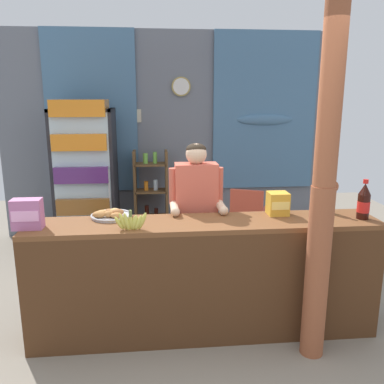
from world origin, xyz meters
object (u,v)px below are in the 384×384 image
object	(u,v)px
stall_counter	(206,272)
drink_fridge	(85,169)
snack_box_choco_powder	(278,203)
snack_box_wafer	(27,214)
plastic_lawn_chair	(248,215)
soda_bottle_lime_soda	(331,202)
banana_bunch	(131,222)
shopkeeper	(196,207)
bottle_shelf_rack	(151,193)
timber_post	(323,194)
soda_bottle_cola	(364,202)
pastry_tray	(111,215)

from	to	relation	value
stall_counter	drink_fridge	size ratio (longest dim) A/B	1.47
snack_box_choco_powder	snack_box_wafer	bearing A→B (deg)	-174.63
drink_fridge	plastic_lawn_chair	world-z (taller)	drink_fridge
soda_bottle_lime_soda	plastic_lawn_chair	bearing A→B (deg)	101.03
snack_box_wafer	banana_bunch	size ratio (longest dim) A/B	0.87
soda_bottle_lime_soda	banana_bunch	bearing A→B (deg)	-170.56
shopkeeper	snack_box_wafer	distance (m)	1.44
bottle_shelf_rack	timber_post	bearing A→B (deg)	-65.84
soda_bottle_cola	snack_box_wafer	world-z (taller)	soda_bottle_cola
soda_bottle_cola	soda_bottle_lime_soda	size ratio (longest dim) A/B	1.41
plastic_lawn_chair	shopkeeper	distance (m)	1.67
snack_box_wafer	snack_box_choco_powder	xyz separation A→B (m)	(2.03, 0.19, -0.02)
soda_bottle_lime_soda	snack_box_wafer	xyz separation A→B (m)	(-2.50, -0.18, 0.02)
stall_counter	soda_bottle_lime_soda	world-z (taller)	soda_bottle_lime_soda
drink_fridge	snack_box_wafer	distance (m)	2.17
drink_fridge	soda_bottle_cola	world-z (taller)	drink_fridge
bottle_shelf_rack	snack_box_choco_powder	xyz separation A→B (m)	(1.10, -2.29, 0.43)
timber_post	drink_fridge	world-z (taller)	timber_post
plastic_lawn_chair	shopkeeper	xyz separation A→B (m)	(-0.82, -1.36, 0.51)
soda_bottle_lime_soda	pastry_tray	bearing A→B (deg)	178.39
timber_post	soda_bottle_lime_soda	distance (m)	0.63
stall_counter	snack_box_choco_powder	world-z (taller)	snack_box_choco_powder
soda_bottle_cola	pastry_tray	distance (m)	2.11
timber_post	plastic_lawn_chair	world-z (taller)	timber_post
plastic_lawn_chair	stall_counter	bearing A→B (deg)	-112.76
plastic_lawn_chair	pastry_tray	world-z (taller)	pastry_tray
plastic_lawn_chair	soda_bottle_lime_soda	size ratio (longest dim) A/B	3.63
plastic_lawn_chair	snack_box_wafer	size ratio (longest dim) A/B	3.67
stall_counter	timber_post	distance (m)	1.11
drink_fridge	pastry_tray	xyz separation A→B (m)	(0.51, -1.94, -0.05)
stall_counter	pastry_tray	world-z (taller)	pastry_tray
plastic_lawn_chair	soda_bottle_cola	size ratio (longest dim) A/B	2.58
pastry_tray	banana_bunch	world-z (taller)	banana_bunch
bottle_shelf_rack	banana_bunch	bearing A→B (deg)	-93.06
stall_counter	drink_fridge	xyz separation A→B (m)	(-1.29, 2.22, 0.48)
soda_bottle_lime_soda	snack_box_wafer	bearing A→B (deg)	-175.84
bottle_shelf_rack	banana_bunch	size ratio (longest dim) A/B	4.73
timber_post	drink_fridge	bearing A→B (deg)	129.96
plastic_lawn_chair	pastry_tray	distance (m)	2.31
shopkeeper	snack_box_choco_powder	world-z (taller)	shopkeeper
bottle_shelf_rack	shopkeeper	world-z (taller)	shopkeeper
soda_bottle_cola	banana_bunch	world-z (taller)	soda_bottle_cola
timber_post	pastry_tray	world-z (taller)	timber_post
timber_post	snack_box_choco_powder	size ratio (longest dim) A/B	13.98
snack_box_choco_powder	pastry_tray	size ratio (longest dim) A/B	0.56
soda_bottle_lime_soda	stall_counter	bearing A→B (deg)	-168.21
shopkeeper	pastry_tray	world-z (taller)	shopkeeper
bottle_shelf_rack	snack_box_choco_powder	size ratio (longest dim) A/B	6.51
bottle_shelf_rack	soda_bottle_cola	xyz separation A→B (m)	(1.77, -2.48, 0.48)
snack_box_wafer	snack_box_choco_powder	size ratio (longest dim) A/B	1.20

